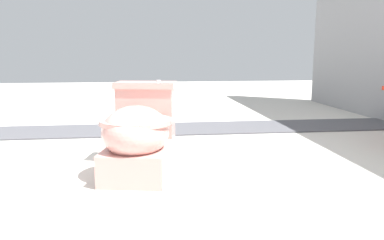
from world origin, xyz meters
TOP-DOWN VIEW (x-y plane):
  - ground_plane at (0.00, 0.00)m, footprint 14.00×14.00m
  - gravel_strip at (-1.17, 0.50)m, footprint 0.56×8.00m
  - toilet at (0.04, 0.10)m, footprint 0.69×0.48m

SIDE VIEW (x-z plane):
  - ground_plane at x=0.00m, z-range 0.00..0.00m
  - gravel_strip at x=-1.17m, z-range 0.00..0.01m
  - toilet at x=0.04m, z-range -0.04..0.48m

